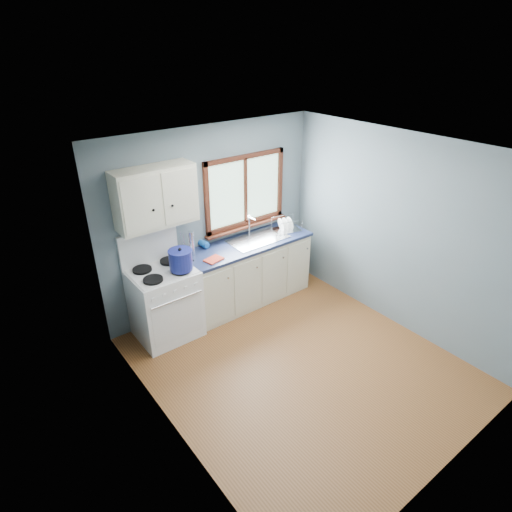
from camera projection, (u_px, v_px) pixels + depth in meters
floor at (299, 364)px, 5.05m from camera, size 3.20×3.60×0.02m
ceiling at (312, 152)px, 3.89m from camera, size 3.20×3.60×0.02m
wall_back at (212, 219)px, 5.75m from camera, size 3.20×0.02×2.50m
wall_front at (471, 366)px, 3.20m from camera, size 3.20×0.02×2.50m
wall_left at (165, 329)px, 3.60m from camera, size 0.02×3.60×2.50m
wall_right at (399, 233)px, 5.35m from camera, size 0.02×3.60×2.50m
gas_range at (165, 301)px, 5.34m from camera, size 0.76×0.69×1.36m
base_cabinets at (248, 275)px, 6.10m from camera, size 1.85×0.60×0.88m
countertop at (247, 244)px, 5.88m from camera, size 1.89×0.64×0.04m
sink at (258, 243)px, 5.99m from camera, size 0.84×0.46×0.44m
window at (245, 196)px, 5.91m from camera, size 1.36×0.10×1.03m
upper_cabinets at (155, 197)px, 4.90m from camera, size 0.95×0.35×0.70m
skillet at (181, 268)px, 5.10m from camera, size 0.37×0.30×0.05m
stockpot at (181, 260)px, 5.06m from camera, size 0.31×0.31×0.28m
utensil_crock at (184, 251)px, 5.46m from camera, size 0.15×0.15×0.36m
thermos at (191, 244)px, 5.45m from camera, size 0.09×0.09×0.33m
soap_bottle at (207, 241)px, 5.63m from camera, size 0.11×0.11×0.25m
dish_towel at (214, 259)px, 5.41m from camera, size 0.26×0.21×0.02m
dish_rack at (286, 227)px, 6.21m from camera, size 0.43×0.36×0.20m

